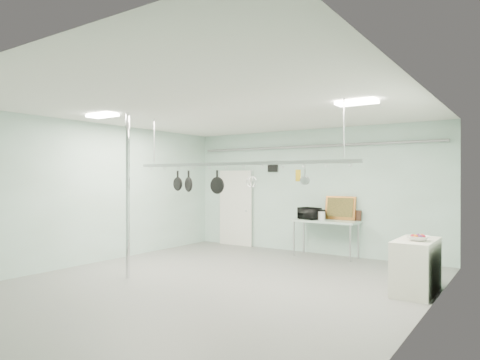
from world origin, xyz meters
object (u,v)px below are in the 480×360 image
Objects in this scene: fruit_bowl at (418,238)px; skillet_right at (217,181)px; side_cabinet at (416,266)px; skillet_mid at (189,181)px; microwave at (310,213)px; pot_rack at (235,162)px; chrome_pole at (128,195)px; prep_table at (326,223)px; coffee_canister at (322,216)px; skillet_left at (178,180)px.

fruit_bowl is 0.81× the size of skillet_right.
side_cabinet is 4.46m from skillet_mid.
microwave is at bearing 143.57° from side_cabinet.
pot_rack is at bearing -162.33° from fruit_bowl.
prep_table is (2.30, 4.20, -0.77)m from chrome_pole.
skillet_mid is 0.72m from skillet_right.
skillet_right is (0.72, 0.00, -0.00)m from skillet_mid.
prep_table is at bearing 138.07° from fruit_bowl.
coffee_canister is 0.51× the size of skillet_mid.
microwave is 3.42m from skillet_right.
pot_rack is at bearing -159.55° from side_cabinet.
skillet_right is (-3.37, -1.10, 1.42)m from side_cabinet.
fruit_bowl is 0.90× the size of skillet_left.
pot_rack reaches higher than coffee_canister.
coffee_canister reaches higher than prep_table.
prep_table is at bearing 73.80° from skillet_left.
skillet_left is (-1.41, -3.29, 0.84)m from microwave.
skillet_right reaches higher than fruit_bowl.
chrome_pole reaches higher than microwave.
side_cabinet is at bearing 111.86° from fruit_bowl.
skillet_right is (1.48, 0.90, 0.27)m from chrome_pole.
chrome_pole is at bearing -159.26° from fruit_bowl.
skillet_mid reaches higher than microwave.
chrome_pole is at bearing -118.71° from prep_table.
chrome_pole is 5.29m from fruit_bowl.
skillet_left is at bearing -155.12° from skillet_mid.
skillet_left is 1.01m from skillet_right.
side_cabinet is (4.85, 2.00, -1.15)m from chrome_pole.
prep_table is at bearing 77.10° from skillet_right.
fruit_bowl is 4.35m from skillet_mid.
skillet_mid is at bearing -113.50° from coffee_canister.
skillet_left is at bearing 62.34° from chrome_pole.
fruit_bowl is (2.71, -2.33, -0.07)m from coffee_canister.
microwave reaches higher than fruit_bowl.
coffee_canister is (-0.10, -0.01, 0.18)m from prep_table.
chrome_pole is at bearing -154.65° from pot_rack.
side_cabinet is at bearing 39.95° from skillet_mid.
fruit_bowl is (4.91, 1.86, -0.66)m from chrome_pole.
skillet_left is at bearing -118.99° from prep_table.
fruit_bowl is at bearing 20.74° from chrome_pole.
side_cabinet is at bearing -40.79° from prep_table.
skillet_left is at bearing 86.20° from microwave.
side_cabinet is at bearing 26.89° from skillet_left.
skillet_mid and skillet_right have the same top height.
microwave is at bearing 84.16° from skillet_right.
skillet_mid is at bearing 90.64° from microwave.
prep_table reaches higher than side_cabinet.
coffee_canister is at bearing 78.79° from skillet_right.
pot_rack is 3.52m from coffee_canister.
side_cabinet is 2.29× the size of microwave.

